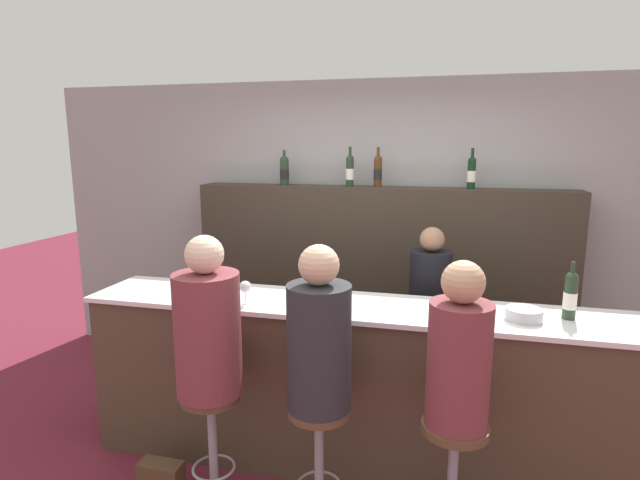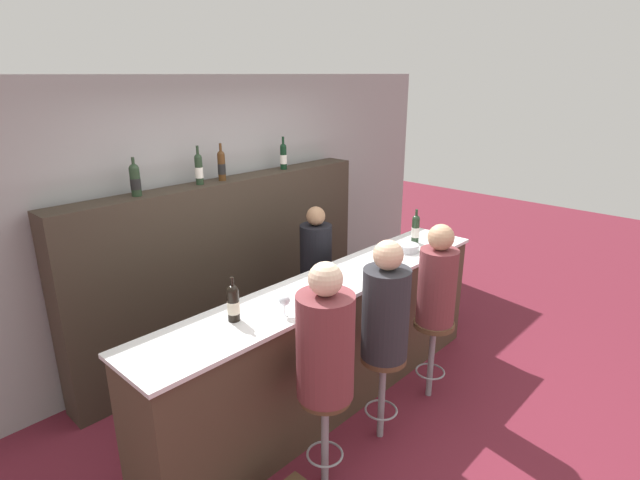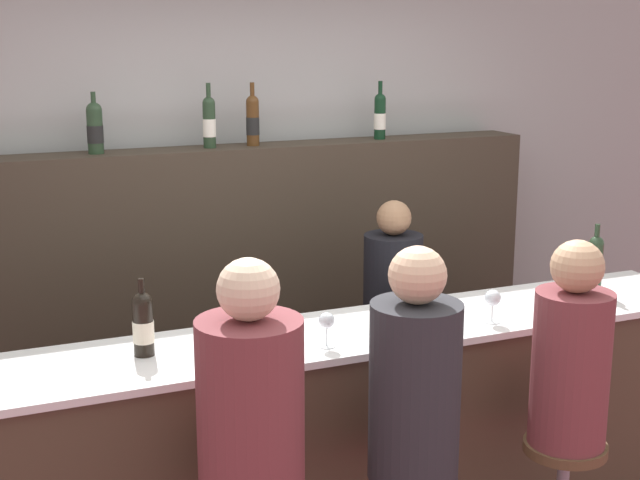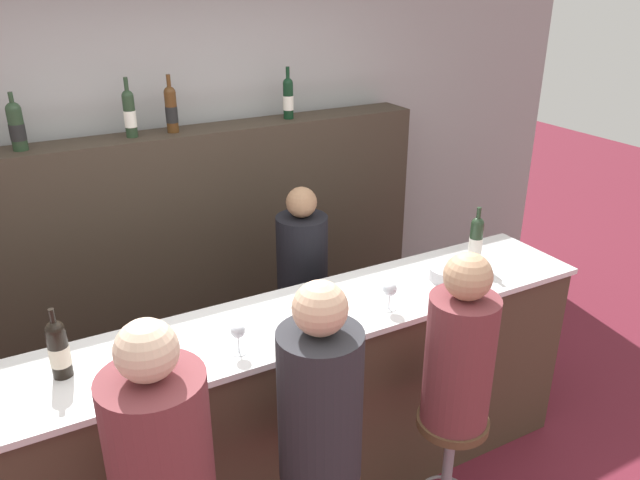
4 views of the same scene
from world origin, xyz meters
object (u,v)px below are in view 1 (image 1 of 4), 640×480
wine_bottle_backbar_1 (350,170)px  wine_glass_1 (309,293)px  wine_bottle_backbar_2 (378,171)px  handbag (161,478)px  wine_bottle_backbar_0 (284,170)px  guest_seated_left (208,327)px  bartender (428,336)px  wine_glass_0 (245,287)px  bar_stool_right (454,454)px  guest_seated_middle (319,339)px  wine_bottle_counter_0 (218,274)px  wine_bottle_backbar_3 (472,172)px  wine_glass_2 (442,302)px  metal_bowl (524,314)px  guest_seated_right (459,355)px  bar_stool_left (212,420)px  bar_stool_middle (319,435)px  wine_bottle_counter_1 (570,295)px

wine_bottle_backbar_1 → wine_glass_1: (0.03, -1.45, -0.65)m
wine_bottle_backbar_2 → handbag: bearing=-118.4°
wine_bottle_backbar_0 → guest_seated_left: 2.01m
wine_bottle_backbar_2 → guest_seated_left: (-0.66, -1.86, -0.76)m
wine_bottle_backbar_0 → bartender: (1.30, -0.70, -1.14)m
wine_glass_0 → wine_bottle_backbar_1: bearing=75.6°
bar_stool_right → handbag: bearing=180.0°
guest_seated_middle → wine_bottle_backbar_1: bearing=96.0°
bartender → handbag: bartender is taller
wine_bottle_counter_0 → bartender: (1.36, 0.56, -0.52)m
wine_bottle_backbar_3 → wine_glass_0: wine_bottle_backbar_3 is taller
wine_bottle_backbar_3 → wine_glass_2: wine_bottle_backbar_3 is taller
wine_glass_2 → guest_seated_middle: size_ratio=0.16×
metal_bowl → guest_seated_middle: (-1.05, -0.52, -0.04)m
wine_bottle_backbar_3 → guest_seated_middle: bearing=-113.1°
wine_glass_2 → wine_bottle_backbar_3: bearing=82.5°
guest_seated_left → guest_seated_right: guest_seated_left is taller
wine_bottle_backbar_1 → wine_glass_0: wine_bottle_backbar_1 is taller
wine_bottle_counter_0 → bar_stool_left: bearing=-69.9°
bar_stool_left → guest_seated_right: bearing=-0.0°
wine_glass_2 → guest_seated_middle: guest_seated_middle is taller
wine_bottle_backbar_3 → guest_seated_right: size_ratio=0.39×
wine_bottle_backbar_2 → wine_glass_2: wine_bottle_backbar_2 is taller
wine_bottle_counter_0 → wine_glass_0: (0.27, -0.19, -0.02)m
guest_seated_right → wine_bottle_backbar_3: bearing=86.9°
metal_bowl → guest_seated_left: 1.75m
wine_bottle_backbar_3 → guest_seated_left: bearing=-127.2°
wine_glass_2 → guest_seated_right: size_ratio=0.17×
wine_bottle_backbar_2 → guest_seated_left: 2.11m
guest_seated_middle → metal_bowl: bearing=26.4°
wine_glass_1 → bartender: bartender is taller
wine_glass_2 → wine_glass_1: bearing=180.0°
metal_bowl → bar_stool_left: size_ratio=0.29×
wine_glass_2 → wine_glass_0: bearing=180.0°
wine_bottle_counter_0 → wine_glass_1: (0.68, -0.19, -0.03)m
wine_bottle_backbar_2 → bartender: (0.48, -0.70, -1.14)m
guest_seated_right → bartender: size_ratio=0.56×
wine_bottle_counter_0 → bar_stool_left: wine_bottle_counter_0 is taller
wine_bottle_backbar_0 → guest_seated_right: bearing=-51.7°
wine_bottle_backbar_3 → bar_stool_left: size_ratio=0.47×
wine_bottle_backbar_0 → wine_bottle_backbar_2: bearing=0.0°
wine_bottle_backbar_1 → wine_bottle_backbar_2: size_ratio=1.01×
wine_bottle_backbar_1 → bar_stool_right: (0.89, -1.86, -1.30)m
metal_bowl → bar_stool_middle: (-1.05, -0.52, -0.58)m
guest_seated_middle → wine_glass_2: bearing=34.4°
wine_bottle_counter_0 → guest_seated_left: bearing=-69.9°
bar_stool_middle → bartender: 1.28m
wine_bottle_counter_1 → wine_bottle_backbar_0: (-2.07, 1.26, 0.60)m
wine_glass_2 → bar_stool_middle: wine_glass_2 is taller
wine_bottle_counter_1 → wine_bottle_backbar_1: wine_bottle_backbar_1 is taller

